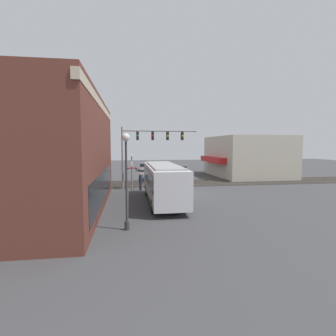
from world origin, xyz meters
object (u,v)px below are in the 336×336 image
(parked_car_white, at_px, (150,175))
(parked_car_silver, at_px, (144,167))
(streetlamp, at_px, (126,173))
(parked_car_grey, at_px, (180,170))
(city_bus, at_px, (163,182))
(crossing_signal, at_px, (132,168))
(pedestrian_at_crossing, at_px, (141,181))
(pedestrian_near_bus, at_px, (181,186))

(parked_car_white, bearing_deg, parked_car_silver, 0.00)
(streetlamp, bearing_deg, parked_car_white, -8.06)
(parked_car_white, height_order, parked_car_grey, parked_car_white)
(parked_car_white, distance_m, parked_car_silver, 14.13)
(city_bus, bearing_deg, parked_car_silver, -0.00)
(parked_car_silver, bearing_deg, parked_car_grey, -144.79)
(crossing_signal, distance_m, parked_car_white, 7.64)
(city_bus, bearing_deg, crossing_signal, 19.82)
(parked_car_silver, relative_size, pedestrian_at_crossing, 2.41)
(crossing_signal, xyz_separation_m, streetlamp, (-13.66, 0.44, 0.91))
(parked_car_white, relative_size, pedestrian_near_bus, 2.46)
(crossing_signal, height_order, pedestrian_at_crossing, crossing_signal)
(pedestrian_near_bus, bearing_deg, parked_car_silver, 4.33)
(parked_car_white, height_order, pedestrian_near_bus, pedestrian_near_bus)
(city_bus, xyz_separation_m, parked_car_grey, (20.43, -5.40, -1.08))
(city_bus, relative_size, pedestrian_near_bus, 5.71)
(city_bus, height_order, streetlamp, streetlamp)
(parked_car_white, distance_m, parked_car_grey, 8.43)
(crossing_signal, bearing_deg, streetlamp, 178.16)
(pedestrian_at_crossing, bearing_deg, city_bus, -165.69)
(city_bus, bearing_deg, parked_car_grey, -14.81)
(pedestrian_near_bus, height_order, pedestrian_at_crossing, pedestrian_at_crossing)
(city_bus, distance_m, pedestrian_at_crossing, 6.55)
(city_bus, xyz_separation_m, parked_car_white, (13.95, -0.00, -1.08))
(city_bus, xyz_separation_m, parked_car_silver, (28.08, -0.00, -1.10))
(parked_car_silver, bearing_deg, parked_car_white, 180.00)
(parked_car_silver, bearing_deg, pedestrian_near_bus, -175.67)
(parked_car_white, relative_size, parked_car_grey, 1.04)
(parked_car_grey, bearing_deg, parked_car_white, 140.18)
(streetlamp, xyz_separation_m, pedestrian_at_crossing, (13.04, -1.33, -2.25))
(parked_car_silver, xyz_separation_m, pedestrian_at_crossing, (-21.78, 1.61, 0.30))
(parked_car_grey, relative_size, pedestrian_near_bus, 2.36)
(parked_car_white, bearing_deg, city_bus, 180.00)
(crossing_signal, bearing_deg, pedestrian_at_crossing, -124.96)
(city_bus, distance_m, parked_car_silver, 28.10)
(parked_car_white, xyz_separation_m, parked_car_grey, (6.48, -5.40, -0.01))
(city_bus, height_order, parked_car_grey, city_bus)
(streetlamp, bearing_deg, crossing_signal, -1.84)
(streetlamp, distance_m, parked_car_silver, 35.04)
(city_bus, bearing_deg, parked_car_white, -0.00)
(parked_car_grey, bearing_deg, pedestrian_near_bus, 169.16)
(city_bus, height_order, parked_car_white, city_bus)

